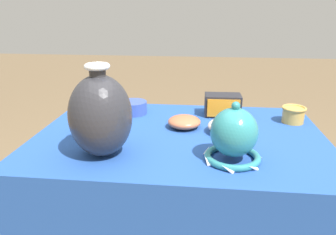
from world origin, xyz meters
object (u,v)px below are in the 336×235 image
at_px(pot_squat_cobalt, 133,107).
at_px(bowl_shallow_ivory, 228,126).
at_px(jar_round_slate, 93,117).
at_px(vase_dome_bell, 234,136).
at_px(cup_wide_ochre, 293,114).
at_px(mosaic_tile_box, 223,105).
at_px(bowl_shallow_terracotta, 184,122).
at_px(vase_tall_bulbous, 100,115).

bearing_deg(pot_squat_cobalt, bowl_shallow_ivory, -25.68).
bearing_deg(jar_round_slate, vase_dome_bell, -20.25).
xyz_separation_m(bowl_shallow_ivory, jar_round_slate, (-0.53, -0.04, 0.03)).
relative_size(bowl_shallow_ivory, pot_squat_cobalt, 1.24).
distance_m(vase_dome_bell, cup_wide_ochre, 0.49).
bearing_deg(cup_wide_ochre, pot_squat_cobalt, 176.12).
distance_m(mosaic_tile_box, bowl_shallow_ivory, 0.22).
relative_size(mosaic_tile_box, jar_round_slate, 1.22).
bearing_deg(mosaic_tile_box, bowl_shallow_terracotta, -133.80).
bearing_deg(vase_tall_bulbous, vase_dome_bell, 0.64).
xyz_separation_m(pot_squat_cobalt, cup_wide_ochre, (0.71, -0.05, 0.01)).
bearing_deg(bowl_shallow_ivory, vase_tall_bulbous, -150.41).
bearing_deg(jar_round_slate, bowl_shallow_terracotta, 13.59).
relative_size(bowl_shallow_terracotta, cup_wide_ochre, 1.31).
relative_size(bowl_shallow_ivory, bowl_shallow_terracotta, 1.18).
height_order(vase_dome_bell, bowl_shallow_terracotta, vase_dome_bell).
bearing_deg(vase_dome_bell, pot_squat_cobalt, 133.65).
xyz_separation_m(vase_tall_bulbous, bowl_shallow_terracotta, (0.26, 0.29, -0.11)).
height_order(pot_squat_cobalt, cup_wide_ochre, cup_wide_ochre).
bearing_deg(cup_wide_ochre, vase_dome_bell, -125.82).
bearing_deg(bowl_shallow_terracotta, jar_round_slate, -166.41).
height_order(bowl_shallow_ivory, cup_wide_ochre, cup_wide_ochre).
xyz_separation_m(vase_tall_bulbous, cup_wide_ochre, (0.72, 0.40, -0.10)).
bearing_deg(bowl_shallow_ivory, pot_squat_cobalt, 154.32).
height_order(bowl_shallow_terracotta, jar_round_slate, jar_round_slate).
bearing_deg(vase_dome_bell, jar_round_slate, 159.75).
bearing_deg(cup_wide_ochre, bowl_shallow_terracotta, -166.03).
xyz_separation_m(vase_dome_bell, jar_round_slate, (-0.53, 0.20, -0.02)).
height_order(vase_tall_bulbous, cup_wide_ochre, vase_tall_bulbous).
height_order(mosaic_tile_box, jar_round_slate, jar_round_slate).
distance_m(vase_dome_bell, bowl_shallow_ivory, 0.25).
xyz_separation_m(mosaic_tile_box, pot_squat_cobalt, (-0.41, -0.02, -0.02)).
bearing_deg(jar_round_slate, vase_tall_bulbous, -63.97).
height_order(bowl_shallow_ivory, bowl_shallow_terracotta, bowl_shallow_ivory).
bearing_deg(bowl_shallow_ivory, cup_wide_ochre, 28.54).
distance_m(bowl_shallow_ivory, pot_squat_cobalt, 0.47).
xyz_separation_m(vase_tall_bulbous, vase_dome_bell, (0.43, 0.00, -0.06)).
bearing_deg(pot_squat_cobalt, vase_dome_bell, -46.35).
height_order(vase_dome_bell, bowl_shallow_ivory, vase_dome_bell).
xyz_separation_m(vase_tall_bulbous, mosaic_tile_box, (0.42, 0.47, -0.09)).
xyz_separation_m(bowl_shallow_terracotta, cup_wide_ochre, (0.46, 0.11, 0.01)).
relative_size(mosaic_tile_box, bowl_shallow_terracotta, 1.22).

